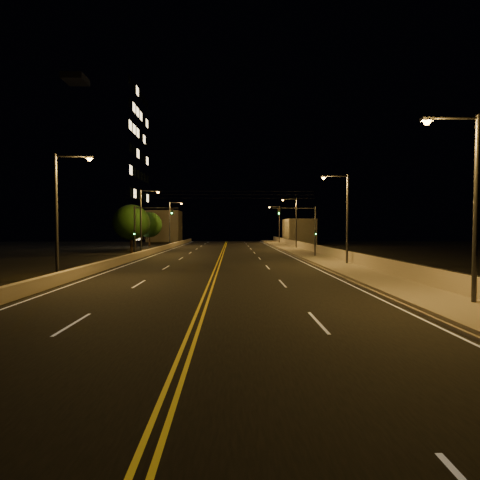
{
  "coord_description": "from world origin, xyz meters",
  "views": [
    {
      "loc": [
        1.29,
        -11.19,
        3.52
      ],
      "look_at": [
        2.0,
        18.0,
        2.5
      ],
      "focal_mm": 26.0,
      "sensor_mm": 36.0,
      "label": 1
    }
  ],
  "objects_px": {
    "building_tower": "(77,165)",
    "tree_1": "(135,223)",
    "streetlight_6": "(171,221)",
    "streetlight_2": "(294,220)",
    "traffic_signal_right": "(307,225)",
    "traffic_signal_left": "(144,225)",
    "streetlight_0": "(469,196)",
    "streetlight_3": "(278,222)",
    "tree_2": "(149,225)",
    "streetlight_1": "(344,213)",
    "tree_0": "(131,222)",
    "streetlight_4": "(61,207)",
    "streetlight_5": "(143,217)"
  },
  "relations": [
    {
      "from": "streetlight_0",
      "to": "tree_0",
      "type": "height_order",
      "value": "streetlight_0"
    },
    {
      "from": "traffic_signal_left",
      "to": "tree_0",
      "type": "height_order",
      "value": "tree_0"
    },
    {
      "from": "streetlight_2",
      "to": "streetlight_3",
      "type": "distance_m",
      "value": 20.02
    },
    {
      "from": "streetlight_0",
      "to": "streetlight_4",
      "type": "distance_m",
      "value": 22.98
    },
    {
      "from": "streetlight_1",
      "to": "streetlight_6",
      "type": "relative_size",
      "value": 1.0
    },
    {
      "from": "streetlight_6",
      "to": "streetlight_1",
      "type": "bearing_deg",
      "value": -57.43
    },
    {
      "from": "streetlight_1",
      "to": "streetlight_6",
      "type": "bearing_deg",
      "value": 122.57
    },
    {
      "from": "streetlight_1",
      "to": "building_tower",
      "type": "distance_m",
      "value": 55.08
    },
    {
      "from": "streetlight_2",
      "to": "streetlight_6",
      "type": "distance_m",
      "value": 23.08
    },
    {
      "from": "streetlight_0",
      "to": "streetlight_2",
      "type": "height_order",
      "value": "same"
    },
    {
      "from": "streetlight_1",
      "to": "streetlight_2",
      "type": "distance_m",
      "value": 24.86
    },
    {
      "from": "streetlight_0",
      "to": "tree_1",
      "type": "distance_m",
      "value": 51.19
    },
    {
      "from": "streetlight_6",
      "to": "tree_2",
      "type": "xyz_separation_m",
      "value": [
        -4.52,
        1.81,
        -0.73
      ]
    },
    {
      "from": "traffic_signal_right",
      "to": "traffic_signal_left",
      "type": "distance_m",
      "value": 18.78
    },
    {
      "from": "traffic_signal_left",
      "to": "building_tower",
      "type": "height_order",
      "value": "building_tower"
    },
    {
      "from": "building_tower",
      "to": "tree_1",
      "type": "height_order",
      "value": "building_tower"
    },
    {
      "from": "streetlight_5",
      "to": "streetlight_6",
      "type": "distance_m",
      "value": 20.51
    },
    {
      "from": "streetlight_0",
      "to": "traffic_signal_left",
      "type": "relative_size",
      "value": 1.39
    },
    {
      "from": "tree_0",
      "to": "tree_1",
      "type": "xyz_separation_m",
      "value": [
        -2.05,
        9.22,
        -0.02
      ]
    },
    {
      "from": "streetlight_1",
      "to": "tree_0",
      "type": "height_order",
      "value": "streetlight_1"
    },
    {
      "from": "traffic_signal_left",
      "to": "tree_1",
      "type": "height_order",
      "value": "tree_1"
    },
    {
      "from": "streetlight_2",
      "to": "streetlight_0",
      "type": "bearing_deg",
      "value": -90.0
    },
    {
      "from": "streetlight_3",
      "to": "tree_2",
      "type": "bearing_deg",
      "value": -159.73
    },
    {
      "from": "streetlight_0",
      "to": "tree_0",
      "type": "xyz_separation_m",
      "value": [
        -24.36,
        34.63,
        -0.57
      ]
    },
    {
      "from": "streetlight_0",
      "to": "streetlight_6",
      "type": "relative_size",
      "value": 1.0
    },
    {
      "from": "streetlight_5",
      "to": "tree_0",
      "type": "distance_m",
      "value": 5.9
    },
    {
      "from": "streetlight_3",
      "to": "building_tower",
      "type": "height_order",
      "value": "building_tower"
    },
    {
      "from": "streetlight_6",
      "to": "streetlight_2",
      "type": "bearing_deg",
      "value": -21.97
    },
    {
      "from": "streetlight_4",
      "to": "building_tower",
      "type": "height_order",
      "value": "building_tower"
    },
    {
      "from": "streetlight_6",
      "to": "tree_1",
      "type": "bearing_deg",
      "value": -128.82
    },
    {
      "from": "streetlight_4",
      "to": "tree_0",
      "type": "bearing_deg",
      "value": 96.43
    },
    {
      "from": "tree_0",
      "to": "streetlight_1",
      "type": "bearing_deg",
      "value": -36.55
    },
    {
      "from": "streetlight_6",
      "to": "tree_0",
      "type": "distance_m",
      "value": 15.73
    },
    {
      "from": "streetlight_0",
      "to": "tree_2",
      "type": "height_order",
      "value": "streetlight_0"
    },
    {
      "from": "streetlight_4",
      "to": "streetlight_6",
      "type": "distance_m",
      "value": 41.7
    },
    {
      "from": "streetlight_4",
      "to": "streetlight_5",
      "type": "height_order",
      "value": "same"
    },
    {
      "from": "streetlight_3",
      "to": "building_tower",
      "type": "bearing_deg",
      "value": -168.03
    },
    {
      "from": "streetlight_0",
      "to": "traffic_signal_right",
      "type": "bearing_deg",
      "value": 93.42
    },
    {
      "from": "streetlight_5",
      "to": "streetlight_6",
      "type": "bearing_deg",
      "value": 90.0
    },
    {
      "from": "building_tower",
      "to": "tree_1",
      "type": "relative_size",
      "value": 4.76
    },
    {
      "from": "traffic_signal_right",
      "to": "streetlight_4",
      "type": "bearing_deg",
      "value": -139.56
    },
    {
      "from": "streetlight_1",
      "to": "streetlight_3",
      "type": "distance_m",
      "value": 44.89
    },
    {
      "from": "streetlight_2",
      "to": "tree_0",
      "type": "xyz_separation_m",
      "value": [
        -24.36,
        -6.81,
        -0.57
      ]
    },
    {
      "from": "streetlight_4",
      "to": "streetlight_6",
      "type": "bearing_deg",
      "value": 90.0
    },
    {
      "from": "tree_1",
      "to": "traffic_signal_right",
      "type": "bearing_deg",
      "value": -36.65
    },
    {
      "from": "streetlight_2",
      "to": "building_tower",
      "type": "height_order",
      "value": "building_tower"
    },
    {
      "from": "streetlight_6",
      "to": "traffic_signal_left",
      "type": "xyz_separation_m",
      "value": [
        1.11,
        -24.75,
        -1.06
      ]
    },
    {
      "from": "streetlight_2",
      "to": "streetlight_6",
      "type": "height_order",
      "value": "same"
    },
    {
      "from": "tree_0",
      "to": "streetlight_3",
      "type": "bearing_deg",
      "value": 47.76
    },
    {
      "from": "streetlight_3",
      "to": "tree_2",
      "type": "height_order",
      "value": "streetlight_3"
    }
  ]
}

